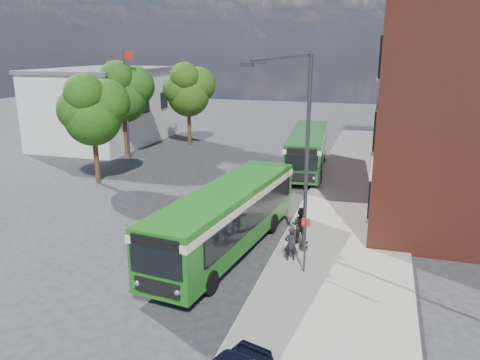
% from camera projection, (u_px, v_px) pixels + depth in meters
% --- Properties ---
extents(ground, '(120.00, 120.00, 0.00)m').
position_uv_depth(ground, '(214.00, 225.00, 25.17)').
color(ground, '#27272A').
rests_on(ground, ground).
extents(pavement, '(6.00, 48.00, 0.15)m').
position_uv_depth(pavement, '(356.00, 193.00, 30.53)').
color(pavement, gray).
rests_on(pavement, ground).
extents(kerb_line, '(0.12, 48.00, 0.01)m').
position_uv_depth(kerb_line, '(310.00, 190.00, 31.41)').
color(kerb_line, beige).
rests_on(kerb_line, ground).
extents(brick_office, '(12.10, 26.00, 14.20)m').
position_uv_depth(brick_office, '(478.00, 84.00, 30.35)').
color(brick_office, maroon).
rests_on(brick_office, ground).
extents(white_building, '(9.40, 13.40, 7.30)m').
position_uv_depth(white_building, '(104.00, 106.00, 45.80)').
color(white_building, silver).
rests_on(white_building, ground).
extents(flagpole, '(0.95, 0.10, 9.00)m').
position_uv_depth(flagpole, '(127.00, 100.00, 39.29)').
color(flagpole, '#343739').
rests_on(flagpole, ground).
extents(street_lamp, '(2.96, 2.38, 9.00)m').
position_uv_depth(street_lamp, '(299.00, 152.00, 20.66)').
color(street_lamp, '#343739').
rests_on(street_lamp, ground).
extents(bus_stop_sign, '(0.35, 0.08, 2.52)m').
position_uv_depth(bus_stop_sign, '(305.00, 241.00, 19.32)').
color(bus_stop_sign, '#343739').
rests_on(bus_stop_sign, ground).
extents(bus_front, '(3.97, 11.86, 3.02)m').
position_uv_depth(bus_front, '(227.00, 214.00, 21.55)').
color(bus_front, '#1B6318').
rests_on(bus_front, ground).
extents(bus_rear, '(3.58, 11.82, 3.02)m').
position_uv_depth(bus_rear, '(308.00, 147.00, 36.12)').
color(bus_rear, '#1A4F1F').
rests_on(bus_rear, ground).
extents(pedestrian_a, '(0.67, 0.59, 1.54)m').
position_uv_depth(pedestrian_a, '(291.00, 244.00, 20.51)').
color(pedestrian_a, black).
rests_on(pedestrian_a, pavement).
extents(pedestrian_b, '(0.91, 0.73, 1.79)m').
position_uv_depth(pedestrian_b, '(300.00, 225.00, 22.36)').
color(pedestrian_b, black).
rests_on(pedestrian_b, pavement).
extents(tree_left, '(4.52, 4.30, 7.64)m').
position_uv_depth(tree_left, '(92.00, 109.00, 31.67)').
color(tree_left, '#382214').
rests_on(tree_left, ground).
extents(tree_mid, '(4.87, 4.63, 8.22)m').
position_uv_depth(tree_mid, '(123.00, 91.00, 40.22)').
color(tree_mid, '#382214').
rests_on(tree_mid, ground).
extents(tree_right, '(4.71, 4.48, 7.95)m').
position_uv_depth(tree_right, '(189.00, 89.00, 44.48)').
color(tree_right, '#382214').
rests_on(tree_right, ground).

